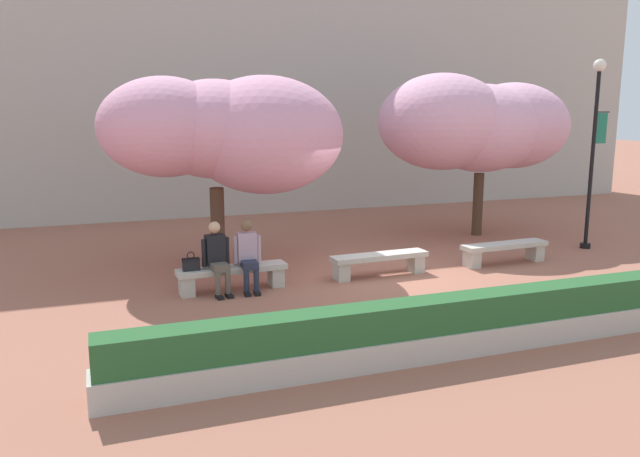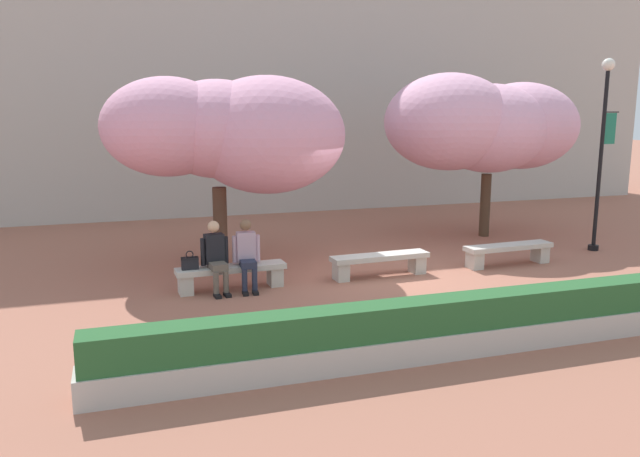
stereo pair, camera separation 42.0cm
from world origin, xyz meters
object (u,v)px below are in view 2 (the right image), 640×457
object	(u,v)px
stone_bench_center	(508,251)
lamp_post_with_banner	(603,138)
cherry_tree_secondary	(482,125)
stone_bench_west_end	(231,273)
person_seated_right	(247,252)
handbag	(190,262)
stone_bench_near_west	(380,261)
cherry_tree_main	(230,132)
person_seated_left	(216,254)

from	to	relation	value
stone_bench_center	lamp_post_with_banner	size ratio (longest dim) A/B	0.46
stone_bench_center	cherry_tree_secondary	bearing A→B (deg)	69.22
stone_bench_west_end	person_seated_right	xyz separation A→B (m)	(0.29, -0.05, 0.39)
stone_bench_west_end	handbag	size ratio (longest dim) A/B	5.96
stone_bench_near_west	cherry_tree_main	bearing A→B (deg)	143.78
cherry_tree_main	person_seated_right	bearing A→B (deg)	-92.54
stone_bench_center	cherry_tree_secondary	xyz separation A→B (m)	(1.14, 3.02, 2.55)
person_seated_right	cherry_tree_secondary	world-z (taller)	cherry_tree_secondary
person_seated_right	handbag	size ratio (longest dim) A/B	3.81
cherry_tree_main	handbag	bearing A→B (deg)	-120.04
person_seated_left	cherry_tree_main	world-z (taller)	cherry_tree_main
person_seated_left	lamp_post_with_banner	xyz separation A→B (m)	(8.97, 0.67, 1.92)
stone_bench_center	person_seated_left	size ratio (longest dim) A/B	1.57
person_seated_left	lamp_post_with_banner	distance (m)	9.19
person_seated_right	handbag	bearing A→B (deg)	178.68
stone_bench_west_end	cherry_tree_main	size ratio (longest dim) A/B	0.41
stone_bench_west_end	cherry_tree_main	distance (m)	3.15
handbag	person_seated_right	bearing A→B (deg)	-1.32
stone_bench_west_end	stone_bench_near_west	bearing A→B (deg)	0.00
stone_bench_near_west	person_seated_left	world-z (taller)	person_seated_left
stone_bench_near_west	lamp_post_with_banner	size ratio (longest dim) A/B	0.46
stone_bench_center	person_seated_right	world-z (taller)	person_seated_right
stone_bench_west_end	stone_bench_center	bearing A→B (deg)	0.00
stone_bench_center	lamp_post_with_banner	bearing A→B (deg)	12.44
handbag	lamp_post_with_banner	world-z (taller)	lamp_post_with_banner
stone_bench_west_end	person_seated_left	xyz separation A→B (m)	(-0.28, -0.05, 0.39)
person_seated_left	cherry_tree_main	distance (m)	2.94
stone_bench_near_west	person_seated_right	xyz separation A→B (m)	(-2.67, -0.05, 0.39)
stone_bench_near_west	cherry_tree_secondary	xyz separation A→B (m)	(4.10, 3.02, 2.55)
cherry_tree_main	lamp_post_with_banner	size ratio (longest dim) A/B	1.13
stone_bench_center	cherry_tree_main	bearing A→B (deg)	161.14
stone_bench_near_west	stone_bench_center	distance (m)	2.95
stone_bench_near_west	cherry_tree_secondary	world-z (taller)	cherry_tree_secondary
handbag	stone_bench_near_west	bearing A→B (deg)	0.46
person_seated_left	handbag	world-z (taller)	person_seated_left
stone_bench_center	person_seated_right	bearing A→B (deg)	-179.46
person_seated_right	person_seated_left	bearing A→B (deg)	179.97
handbag	cherry_tree_secondary	bearing A→B (deg)	21.35
stone_bench_near_west	cherry_tree_main	world-z (taller)	cherry_tree_main
cherry_tree_main	cherry_tree_secondary	bearing A→B (deg)	9.55
stone_bench_west_end	stone_bench_center	world-z (taller)	same
person_seated_left	handbag	size ratio (longest dim) A/B	3.81
lamp_post_with_banner	stone_bench_center	bearing A→B (deg)	-167.56
stone_bench_west_end	person_seated_left	size ratio (longest dim) A/B	1.57
person_seated_right	lamp_post_with_banner	xyz separation A→B (m)	(8.40, 0.67, 1.92)
person_seated_right	cherry_tree_main	xyz separation A→B (m)	(0.09, 1.95, 2.11)
person_seated_left	cherry_tree_secondary	distance (m)	8.24
cherry_tree_main	cherry_tree_secondary	xyz separation A→B (m)	(6.68, 1.12, 0.05)
stone_bench_near_west	cherry_tree_main	xyz separation A→B (m)	(-2.58, 1.89, 2.50)
stone_bench_near_west	person_seated_left	bearing A→B (deg)	-179.06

